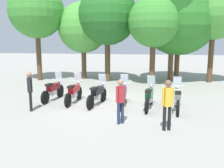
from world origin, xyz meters
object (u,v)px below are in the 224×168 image
motorcycle_4 (149,97)px  tree_0 (36,11)px  motorcycle_3 (123,95)px  person_0 (30,88)px  tree_2 (107,10)px  tree_1 (83,28)px  motorcycle_0 (53,90)px  motorcycle_1 (74,92)px  tree_7 (214,10)px  motorcycle_5 (177,98)px  motorcycle_2 (97,94)px  tree_4 (154,22)px  tree_6 (179,16)px  tree_5 (173,5)px  person_2 (168,101)px  person_1 (121,98)px  tree_3 (108,16)px

motorcycle_4 → tree_0: (-8.22, 6.34, 4.47)m
motorcycle_3 → person_0: size_ratio=1.31×
motorcycle_4 → tree_2: tree_2 is taller
tree_1 → motorcycle_0: bearing=-86.5°
motorcycle_4 → tree_1: (-5.14, 7.56, 3.34)m
motorcycle_1 → motorcycle_0: bearing=75.8°
motorcycle_4 → tree_7: size_ratio=0.32×
motorcycle_3 → motorcycle_5: size_ratio=1.00×
motorcycle_2 → tree_4: 7.01m
motorcycle_2 → tree_6: size_ratio=0.30×
tree_6 → tree_4: bearing=-129.3°
motorcycle_3 → tree_5: 9.02m
motorcycle_2 → person_2: 4.08m
tree_1 → tree_7: tree_7 is taller
motorcycle_3 → tree_1: (-3.96, 7.36, 3.34)m
person_0 → motorcycle_3: bearing=-10.2°
person_0 → tree_0: tree_0 is taller
motorcycle_3 → tree_5: (2.54, 7.20, 4.80)m
motorcycle_4 → tree_5: tree_5 is taller
motorcycle_5 → tree_6: 8.97m
motorcycle_3 → person_2: 3.37m
motorcycle_2 → tree_0: bearing=52.7°
tree_2 → person_1: bearing=-76.4°
motorcycle_4 → motorcycle_5: 1.19m
motorcycle_4 → tree_1: size_ratio=0.38×
person_2 → tree_0: tree_0 is taller
tree_2 → tree_5: size_ratio=0.88×
person_0 → tree_1: tree_1 is taller
tree_6 → tree_2: bearing=-173.1°
tree_2 → person_2: bearing=-68.4°
person_1 → person_2: (1.60, -0.38, 0.06)m
tree_5 → person_1: bearing=-103.5°
motorcycle_0 → motorcycle_5: same height
tree_4 → motorcycle_0: bearing=-133.6°
motorcycle_2 → tree_1: bearing=29.9°
motorcycle_0 → person_2: 6.27m
person_2 → tree_6: 11.08m
motorcycle_2 → tree_3: (-0.76, 6.58, 4.10)m
tree_3 → tree_7: (7.19, 0.73, 0.29)m
person_1 → tree_5: 10.82m
motorcycle_3 → person_2: (1.82, -2.79, 0.48)m
person_2 → tree_1: 12.03m
motorcycle_2 → person_0: (-2.56, -1.40, 0.46)m
motorcycle_0 → tree_4: bearing=-38.8°
motorcycle_4 → tree_5: 8.93m
motorcycle_2 → motorcycle_4: same height
tree_3 → tree_4: tree_3 is taller
motorcycle_4 → person_1: 2.45m
person_0 → motorcycle_0: bearing=52.4°
tree_5 → motorcycle_5: bearing=-91.3°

